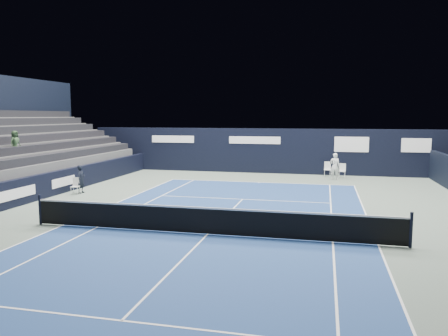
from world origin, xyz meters
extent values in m
plane|color=#55655C|center=(0.00, 2.00, 0.00)|extent=(48.00, 48.00, 0.00)
cube|color=navy|center=(0.00, 0.00, 0.00)|extent=(10.97, 23.77, 0.01)
cube|color=silver|center=(3.99, 15.55, 0.45)|extent=(0.44, 0.42, 0.04)
cube|color=silver|center=(4.00, 15.75, 0.71)|extent=(0.43, 0.05, 0.51)
cylinder|color=silver|center=(4.18, 15.72, 0.22)|extent=(0.02, 0.02, 0.45)
cylinder|color=silver|center=(3.81, 15.73, 0.22)|extent=(0.02, 0.02, 0.45)
cylinder|color=silver|center=(4.17, 15.37, 0.22)|extent=(0.02, 0.02, 0.45)
cylinder|color=silver|center=(3.80, 15.39, 0.22)|extent=(0.02, 0.02, 0.45)
cube|color=white|center=(4.00, 15.77, 0.79)|extent=(0.35, 0.09, 0.32)
cube|color=white|center=(4.91, 15.05, 0.43)|extent=(0.47, 0.45, 0.04)
cube|color=white|center=(4.94, 15.23, 0.68)|extent=(0.41, 0.10, 0.49)
cylinder|color=white|center=(5.11, 15.18, 0.21)|extent=(0.02, 0.02, 0.43)
cylinder|color=white|center=(4.76, 15.24, 0.21)|extent=(0.02, 0.02, 0.43)
cylinder|color=white|center=(5.05, 14.86, 0.21)|extent=(0.02, 0.02, 0.43)
cylinder|color=white|center=(4.71, 14.92, 0.21)|extent=(0.02, 0.02, 0.43)
cube|color=silver|center=(-8.58, 5.84, 0.39)|extent=(0.43, 0.42, 0.04)
cube|color=silver|center=(-8.61, 6.01, 0.63)|extent=(0.37, 0.09, 0.45)
cylinder|color=silver|center=(-8.45, 6.02, 0.20)|extent=(0.02, 0.02, 0.39)
cylinder|color=silver|center=(-8.77, 5.96, 0.20)|extent=(0.02, 0.02, 0.39)
cylinder|color=silver|center=(-8.40, 5.72, 0.20)|extent=(0.02, 0.02, 0.39)
cylinder|color=silver|center=(-8.71, 5.66, 0.20)|extent=(0.02, 0.02, 0.39)
imported|color=black|center=(-8.47, 6.22, 0.73)|extent=(0.36, 0.54, 1.45)
cube|color=white|center=(0.00, 11.88, 0.01)|extent=(10.97, 0.06, 0.00)
cube|color=white|center=(5.49, 0.00, 0.01)|extent=(0.06, 23.77, 0.00)
cube|color=white|center=(-5.49, 0.00, 0.01)|extent=(0.06, 23.77, 0.00)
cube|color=white|center=(4.12, 0.00, 0.01)|extent=(0.06, 23.77, 0.00)
cube|color=white|center=(-4.12, 0.00, 0.01)|extent=(0.06, 23.77, 0.00)
cube|color=white|center=(0.00, 6.40, 0.01)|extent=(8.23, 0.06, 0.00)
cube|color=white|center=(0.00, -6.40, 0.01)|extent=(8.23, 0.06, 0.00)
cube|color=white|center=(0.00, 0.00, 0.01)|extent=(0.06, 12.80, 0.00)
cube|color=white|center=(0.00, 11.73, 0.01)|extent=(0.06, 0.30, 0.00)
cylinder|color=black|center=(6.40, 0.00, 0.55)|extent=(0.10, 0.10, 1.10)
cylinder|color=black|center=(-6.40, 0.00, 0.55)|extent=(0.10, 0.10, 1.10)
cube|color=black|center=(0.00, 0.00, 0.46)|extent=(12.80, 0.03, 0.86)
cube|color=white|center=(0.00, 0.00, 0.91)|extent=(12.80, 0.05, 0.06)
cube|color=black|center=(0.00, 16.50, 1.55)|extent=(26.00, 0.60, 3.10)
cube|color=silver|center=(-7.00, 16.18, 2.30)|extent=(3.20, 0.02, 0.50)
cube|color=silver|center=(-1.00, 16.18, 2.30)|extent=(3.60, 0.02, 0.50)
cube|color=silver|center=(5.50, 16.18, 2.10)|extent=(2.20, 0.02, 1.00)
cube|color=silver|center=(9.50, 16.18, 2.10)|extent=(1.80, 0.02, 0.90)
cube|color=black|center=(-9.50, 6.00, 0.60)|extent=(0.30, 22.00, 1.20)
cube|color=silver|center=(-9.33, 2.50, 0.60)|extent=(0.02, 2.40, 0.45)
cube|color=silver|center=(-9.33, 6.00, 0.60)|extent=(0.02, 2.00, 0.45)
cube|color=#4C4C4E|center=(-10.10, 7.00, 0.82)|extent=(0.90, 16.00, 1.65)
cube|color=#535456|center=(-11.00, 7.00, 1.05)|extent=(0.90, 16.00, 2.10)
cube|color=#49494B|center=(-11.90, 7.00, 1.27)|extent=(0.90, 16.00, 2.55)
cube|color=#4C4C4E|center=(-12.80, 7.00, 1.50)|extent=(0.90, 16.00, 3.00)
cube|color=#4A4A4D|center=(-13.70, 7.00, 1.73)|extent=(0.90, 16.00, 3.45)
cube|color=black|center=(-10.10, 7.00, 1.85)|extent=(0.63, 15.20, 0.40)
cube|color=black|center=(-11.00, 7.00, 2.30)|extent=(0.63, 15.20, 0.40)
cube|color=black|center=(-11.90, 7.00, 2.75)|extent=(0.63, 15.20, 0.40)
cube|color=black|center=(-12.80, 7.00, 3.20)|extent=(0.63, 15.20, 0.40)
cube|color=black|center=(-13.70, 7.00, 3.65)|extent=(0.63, 15.20, 0.40)
imported|color=#2A4328|center=(-11.00, 4.62, 2.68)|extent=(0.43, 0.60, 1.16)
imported|color=white|center=(4.43, 14.13, 0.84)|extent=(0.66, 0.48, 1.68)
cylinder|color=black|center=(4.28, 13.83, 1.05)|extent=(0.03, 0.29, 0.13)
torus|color=black|center=(4.28, 13.58, 1.15)|extent=(0.30, 0.13, 0.29)
camera|label=1|loc=(3.78, -13.85, 4.00)|focal=35.00mm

